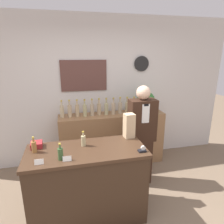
{
  "coord_description": "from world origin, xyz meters",
  "views": [
    {
      "loc": [
        -0.58,
        -1.64,
        2.05
      ],
      "look_at": [
        0.08,
        1.11,
        1.21
      ],
      "focal_mm": 32.0,
      "sensor_mm": 36.0,
      "label": 1
    }
  ],
  "objects_px": {
    "shopkeeper": "(141,136)",
    "potted_plant": "(146,101)",
    "tape_dispenser": "(142,150)",
    "paper_bag": "(129,126)"
  },
  "relations": [
    {
      "from": "tape_dispenser",
      "to": "potted_plant",
      "type": "bearing_deg",
      "value": 66.33
    },
    {
      "from": "shopkeeper",
      "to": "tape_dispenser",
      "type": "bearing_deg",
      "value": -111.14
    },
    {
      "from": "shopkeeper",
      "to": "tape_dispenser",
      "type": "xyz_separation_m",
      "value": [
        -0.29,
        -0.76,
        0.18
      ]
    },
    {
      "from": "paper_bag",
      "to": "tape_dispenser",
      "type": "distance_m",
      "value": 0.45
    },
    {
      "from": "shopkeeper",
      "to": "potted_plant",
      "type": "bearing_deg",
      "value": 63.48
    },
    {
      "from": "potted_plant",
      "to": "tape_dispenser",
      "type": "distance_m",
      "value": 1.54
    },
    {
      "from": "shopkeeper",
      "to": "paper_bag",
      "type": "relative_size",
      "value": 4.87
    },
    {
      "from": "shopkeeper",
      "to": "potted_plant",
      "type": "height_order",
      "value": "shopkeeper"
    },
    {
      "from": "paper_bag",
      "to": "tape_dispenser",
      "type": "xyz_separation_m",
      "value": [
        0.02,
        -0.43,
        -0.14
      ]
    },
    {
      "from": "shopkeeper",
      "to": "paper_bag",
      "type": "xyz_separation_m",
      "value": [
        -0.32,
        -0.32,
        0.33
      ]
    }
  ]
}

